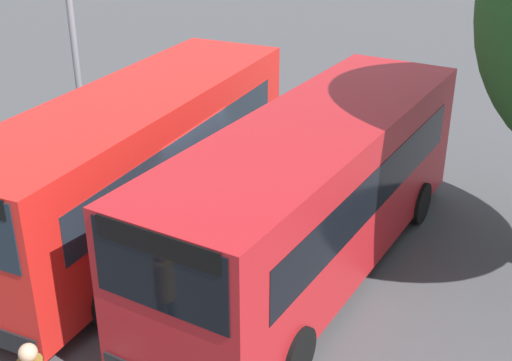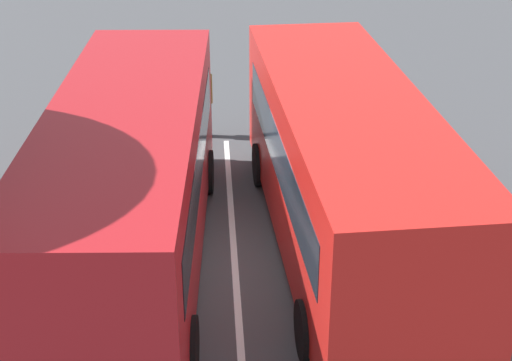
% 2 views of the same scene
% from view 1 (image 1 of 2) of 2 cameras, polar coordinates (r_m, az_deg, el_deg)
% --- Properties ---
extents(ground_plane, '(59.45, 59.45, 0.00)m').
position_cam_1_polar(ground_plane, '(14.05, -2.08, -5.54)').
color(ground_plane, '#424244').
extents(bus_far_left, '(9.33, 3.51, 3.07)m').
position_cam_1_polar(bus_far_left, '(14.04, -9.98, 1.78)').
color(bus_far_left, red).
rests_on(bus_far_left, ground).
extents(bus_center_left, '(9.15, 2.70, 3.07)m').
position_cam_1_polar(bus_center_left, '(12.51, 4.83, -0.95)').
color(bus_center_left, '#AD191E').
rests_on(bus_center_left, ground).
extents(street_lamp, '(0.77, 2.34, 7.24)m').
position_cam_1_polar(street_lamp, '(16.75, -15.05, 14.14)').
color(street_lamp, gray).
rests_on(street_lamp, ground).
extents(lane_stripe_outer_left, '(11.06, 0.85, 0.01)m').
position_cam_1_polar(lane_stripe_outer_left, '(14.05, -2.08, -5.52)').
color(lane_stripe_outer_left, silver).
rests_on(lane_stripe_outer_left, ground).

